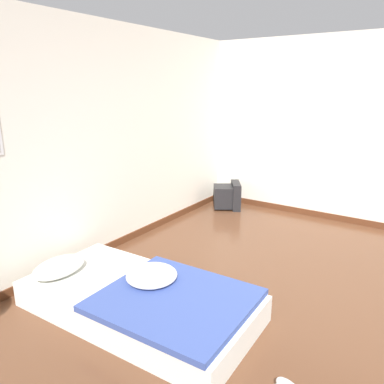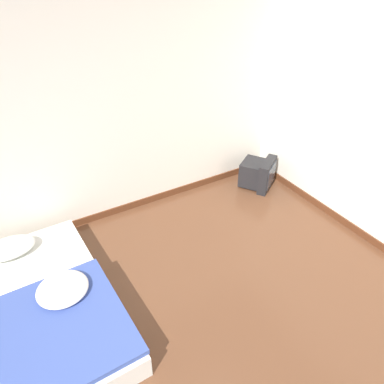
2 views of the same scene
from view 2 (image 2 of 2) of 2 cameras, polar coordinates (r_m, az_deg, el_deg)
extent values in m
cube|color=silver|center=(4.17, -19.59, 9.62)|extent=(7.96, 0.06, 2.60)
cube|color=#562D19|center=(4.76, -16.63, -4.38)|extent=(7.96, 0.02, 0.09)
cube|color=silver|center=(3.79, -20.65, -15.99)|extent=(1.08, 2.05, 0.23)
ellipsoid|color=silver|center=(4.25, -26.15, -7.70)|extent=(0.53, 0.35, 0.14)
cube|color=#384C93|center=(3.43, -19.43, -18.89)|extent=(1.07, 1.20, 0.05)
ellipsoid|color=silver|center=(3.61, -19.12, -13.77)|extent=(0.58, 0.57, 0.11)
cube|color=black|center=(5.30, 9.20, 2.95)|extent=(0.46, 0.44, 0.34)
cube|color=black|center=(5.25, 11.35, 2.58)|extent=(0.44, 0.35, 0.42)
cube|color=#283342|center=(5.23, 12.04, 2.51)|extent=(0.31, 0.20, 0.30)
camera|label=1|loc=(2.37, -87.00, -27.99)|focal=35.00mm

